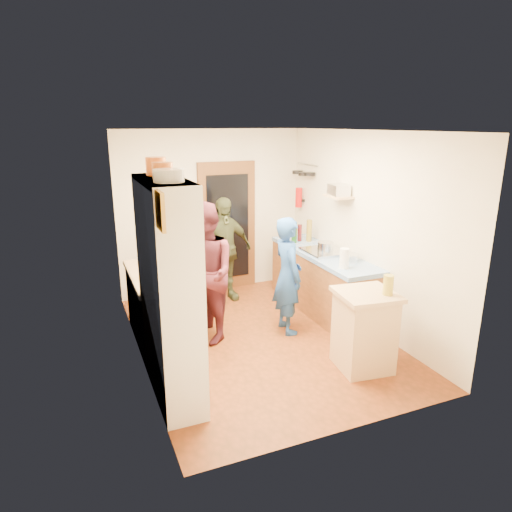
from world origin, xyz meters
TOP-DOWN VIEW (x-y plane):
  - floor at (0.00, 0.00)m, footprint 3.00×4.00m
  - ceiling at (0.00, 0.00)m, footprint 3.00×4.00m
  - wall_back at (0.00, 2.01)m, footprint 3.00×0.02m
  - wall_front at (0.00, -2.01)m, footprint 3.00×0.02m
  - wall_left at (-1.51, 0.00)m, footprint 0.02×4.00m
  - wall_right at (1.51, 0.00)m, footprint 0.02×4.00m
  - door_frame at (0.25, 1.97)m, footprint 0.95×0.06m
  - door_glass at (0.25, 1.94)m, footprint 0.70×0.02m
  - hutch_body at (-1.30, -0.80)m, footprint 0.40×1.20m
  - hutch_top_shelf at (-1.30, -0.80)m, footprint 0.40×1.14m
  - plate_stack at (-1.30, -1.06)m, footprint 0.26×0.26m
  - orange_pot_a at (-1.30, -0.81)m, footprint 0.18×0.18m
  - orange_pot_b at (-1.30, -0.49)m, footprint 0.19×0.19m
  - left_counter_base at (-1.20, 0.45)m, footprint 0.60×1.40m
  - left_counter_top at (-1.20, 0.45)m, footprint 0.64×1.44m
  - toaster at (-1.15, 0.04)m, footprint 0.22×0.16m
  - kettle at (-1.25, 0.27)m, footprint 0.18×0.18m
  - orange_bowl at (-1.12, 0.64)m, footprint 0.22×0.22m
  - chopping_board at (-1.18, 1.01)m, footprint 0.33×0.26m
  - right_counter_base at (1.20, 0.50)m, footprint 0.60×2.20m
  - right_counter_top at (1.20, 0.50)m, footprint 0.62×2.22m
  - hob at (1.20, 0.46)m, footprint 0.55×0.58m
  - pot_on_hob at (1.15, 0.37)m, footprint 0.22×0.22m
  - bottle_a at (1.05, 1.14)m, footprint 0.08×0.08m
  - bottle_b at (1.18, 1.20)m, footprint 0.08×0.08m
  - bottle_c at (1.31, 1.14)m, footprint 0.09×0.09m
  - paper_towel at (1.05, -0.26)m, footprint 0.14×0.14m
  - mixing_bowl at (1.30, -0.01)m, footprint 0.28×0.28m
  - island_base at (0.79, -1.11)m, footprint 0.61×0.61m
  - island_top at (0.79, -1.11)m, footprint 0.69×0.69m
  - cutting_board at (0.75, -1.06)m, footprint 0.38×0.32m
  - oil_jar at (0.96, -1.25)m, footprint 0.12×0.12m
  - pan_rail at (1.46, 1.52)m, footprint 0.02×0.65m
  - pan_hang_a at (1.40, 1.35)m, footprint 0.18×0.18m
  - pan_hang_b at (1.40, 1.55)m, footprint 0.16×0.16m
  - pan_hang_c at (1.40, 1.75)m, footprint 0.17×0.17m
  - wall_shelf at (1.37, 0.45)m, footprint 0.26×0.42m
  - radio at (1.37, 0.45)m, footprint 0.25×0.32m
  - ext_bracket at (1.47, 1.70)m, footprint 0.06×0.10m
  - fire_extinguisher at (1.41, 1.70)m, footprint 0.11×0.11m
  - picture_frame at (-1.48, -1.55)m, footprint 0.03×0.25m
  - person_hob at (0.45, 0.06)m, footprint 0.40×0.58m
  - person_left at (-0.62, 0.30)m, footprint 0.77×0.94m
  - person_back at (0.02, 1.48)m, footprint 0.99×0.50m

SIDE VIEW (x-z plane):
  - floor at x=0.00m, z-range -0.02..0.00m
  - right_counter_base at x=1.20m, z-range 0.00..0.84m
  - left_counter_base at x=-1.20m, z-range 0.00..0.85m
  - island_base at x=0.79m, z-range 0.00..0.86m
  - person_hob at x=0.45m, z-range 0.00..1.55m
  - person_back at x=0.02m, z-range 0.00..1.62m
  - right_counter_top at x=1.20m, z-range 0.84..0.90m
  - left_counter_top at x=-1.20m, z-range 0.85..0.90m
  - island_top at x=0.79m, z-range 0.86..0.91m
  - person_left at x=-0.62m, z-range 0.00..1.77m
  - cutting_board at x=0.75m, z-range 0.89..0.91m
  - chopping_board at x=-1.18m, z-range 0.90..0.92m
  - hob at x=1.20m, z-range 0.90..0.94m
  - orange_bowl at x=-1.12m, z-range 0.90..0.99m
  - mixing_bowl at x=1.30m, z-range 0.90..1.00m
  - toaster at x=-1.15m, z-range 0.90..1.06m
  - kettle at x=-1.25m, z-range 0.90..1.08m
  - pot_on_hob at x=1.15m, z-range 0.94..1.08m
  - oil_jar at x=0.96m, z-range 0.91..1.13m
  - paper_towel at x=1.05m, z-range 0.90..1.16m
  - bottle_b at x=1.18m, z-range 0.90..1.16m
  - door_frame at x=0.25m, z-range 0.00..2.10m
  - door_glass at x=0.25m, z-range 0.20..1.90m
  - bottle_a at x=1.05m, z-range 0.90..1.22m
  - bottle_c at x=1.31m, z-range 0.90..1.24m
  - hutch_body at x=-1.30m, z-range 0.00..2.20m
  - wall_back at x=0.00m, z-range 0.00..2.60m
  - wall_front at x=0.00m, z-range 0.00..2.60m
  - wall_left at x=-1.51m, z-range 0.00..2.60m
  - wall_right at x=1.51m, z-range 0.00..2.60m
  - ext_bracket at x=1.47m, z-range 1.43..1.47m
  - fire_extinguisher at x=1.41m, z-range 1.34..1.66m
  - wall_shelf at x=1.37m, z-range 1.69..1.71m
  - radio at x=1.37m, z-range 1.72..1.86m
  - pan_hang_b at x=1.40m, z-range 1.88..1.92m
  - pan_hang_c at x=1.40m, z-range 1.89..1.93m
  - pan_hang_a at x=1.40m, z-range 1.90..1.94m
  - pan_rail at x=1.46m, z-range 2.04..2.06m
  - picture_frame at x=-1.48m, z-range 1.90..2.20m
  - hutch_top_shelf at x=-1.30m, z-range 2.16..2.20m
  - plate_stack at x=-1.30m, z-range 2.20..2.31m
  - orange_pot_a at x=-1.30m, z-range 2.20..2.35m
  - orange_pot_b at x=-1.30m, z-range 2.20..2.37m
  - ceiling at x=0.00m, z-range 2.60..2.62m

